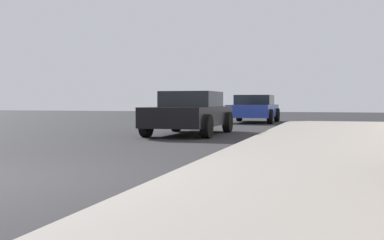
{
  "coord_description": "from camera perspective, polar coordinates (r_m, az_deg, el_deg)",
  "views": [
    {
      "loc": [
        3.84,
        -5.05,
        0.98
      ],
      "look_at": [
        1.56,
        2.73,
        0.67
      ],
      "focal_mm": 45.49,
      "sensor_mm": 36.0,
      "label": 1
    }
  ],
  "objects": [
    {
      "name": "ground_plane",
      "position": [
        6.42,
        -20.82,
        -6.71
      ],
      "size": [
        80.0,
        80.0,
        0.0
      ],
      "primitive_type": "plane",
      "color": "#232326"
    },
    {
      "name": "sidewalk",
      "position": [
        5.13,
        18.05,
        -8.04
      ],
      "size": [
        4.0,
        32.0,
        0.15
      ],
      "primitive_type": "cube",
      "color": "gray",
      "rests_on": "ground_plane"
    },
    {
      "name": "car_black",
      "position": [
        14.36,
        -0.2,
        0.88
      ],
      "size": [
        1.93,
        4.12,
        1.27
      ],
      "rotation": [
        0.0,
        0.0,
        3.14
      ],
      "color": "black",
      "rests_on": "ground_plane"
    },
    {
      "name": "car_blue",
      "position": [
        22.7,
        7.27,
        1.35
      ],
      "size": [
        2.06,
        4.06,
        1.27
      ],
      "rotation": [
        0.0,
        0.0,
        3.14
      ],
      "color": "#233899",
      "rests_on": "ground_plane"
    }
  ]
}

